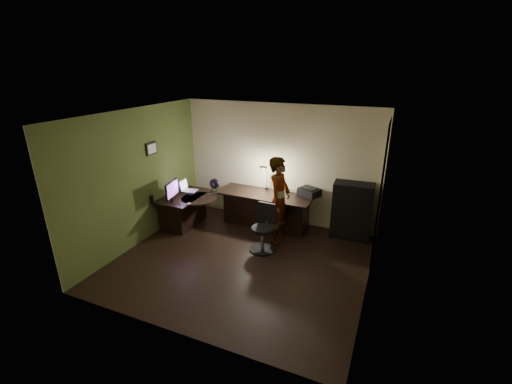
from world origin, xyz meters
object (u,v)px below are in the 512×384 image
at_px(monitor, 172,195).
at_px(person, 279,200).
at_px(desk_left, 185,210).
at_px(office_chair, 263,229).
at_px(desk_right, 265,210).
at_px(cabinet, 352,211).

xyz_separation_m(monitor, person, (2.19, 0.57, 0.02)).
height_order(desk_left, office_chair, office_chair).
xyz_separation_m(desk_right, cabinet, (1.86, 0.24, 0.21)).
bearing_deg(office_chair, cabinet, 42.33).
distance_m(cabinet, office_chair, 1.95).
bearing_deg(monitor, person, 3.77).
relative_size(desk_left, monitor, 2.30).
height_order(cabinet, person, person).
bearing_deg(cabinet, desk_right, -175.38).
relative_size(monitor, person, 0.30).
height_order(desk_right, monitor, monitor).
relative_size(desk_left, desk_right, 0.59).
relative_size(office_chair, person, 0.52).
bearing_deg(desk_left, office_chair, -9.96).
bearing_deg(desk_right, office_chair, -69.08).
bearing_deg(desk_right, monitor, -146.30).
distance_m(desk_right, person, 0.87).
relative_size(desk_right, office_chair, 2.24).
relative_size(cabinet, person, 0.67).
relative_size(monitor, office_chair, 0.58).
bearing_deg(cabinet, monitor, -162.50).
bearing_deg(desk_right, desk_left, -157.86).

